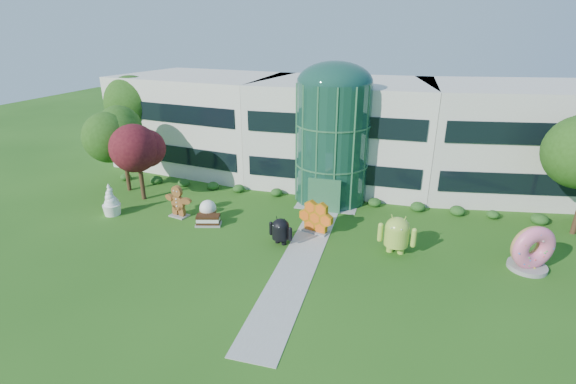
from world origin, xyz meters
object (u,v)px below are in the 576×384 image
(android_green, at_px, (397,232))
(android_black, at_px, (281,229))
(gingerbread, at_px, (178,201))
(donut, at_px, (532,247))

(android_green, relative_size, android_black, 1.35)
(android_green, distance_m, gingerbread, 16.60)
(android_black, bearing_deg, donut, 20.98)
(donut, distance_m, gingerbread, 24.44)
(android_black, height_order, donut, donut)
(android_green, xyz_separation_m, gingerbread, (-16.55, 1.30, -0.17))
(android_black, relative_size, donut, 0.73)
(android_green, bearing_deg, gingerbread, -178.56)
(android_black, bearing_deg, gingerbread, -176.25)
(donut, height_order, gingerbread, donut)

